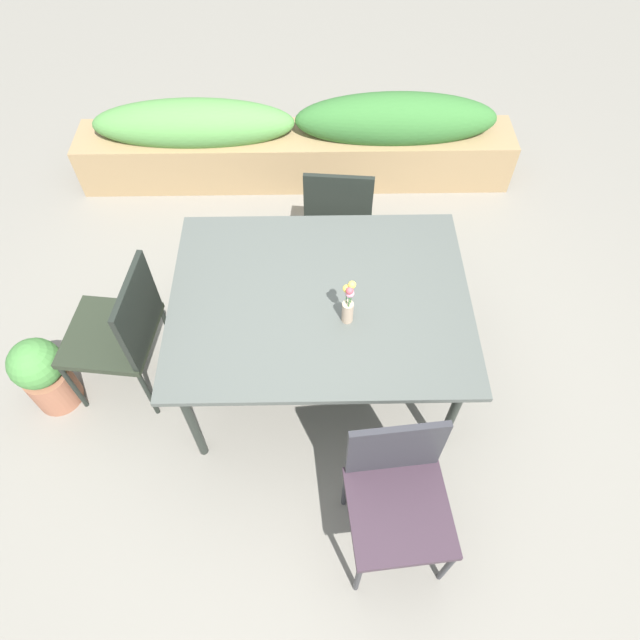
{
  "coord_description": "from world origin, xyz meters",
  "views": [
    {
      "loc": [
        0.03,
        -1.71,
        3.02
      ],
      "look_at": [
        0.06,
        0.05,
        0.58
      ],
      "focal_mm": 31.07,
      "sensor_mm": 36.0,
      "label": 1
    }
  ],
  "objects_px": {
    "chair_end_left": "(121,329)",
    "potted_plant": "(43,374)",
    "dining_table": "(320,303)",
    "chair_far_side": "(338,210)",
    "flower_vase": "(348,304)",
    "chair_near_right": "(397,491)",
    "planter_box": "(298,142)"
  },
  "relations": [
    {
      "from": "dining_table",
      "to": "chair_far_side",
      "type": "distance_m",
      "value": 0.95
    },
    {
      "from": "potted_plant",
      "to": "planter_box",
      "type": "bearing_deg",
      "value": 54.58
    },
    {
      "from": "dining_table",
      "to": "chair_near_right",
      "type": "xyz_separation_m",
      "value": [
        0.34,
        -0.92,
        -0.22
      ]
    },
    {
      "from": "chair_far_side",
      "to": "chair_end_left",
      "type": "height_order",
      "value": "chair_end_left"
    },
    {
      "from": "chair_end_left",
      "to": "potted_plant",
      "type": "relative_size",
      "value": 1.75
    },
    {
      "from": "chair_near_right",
      "to": "flower_vase",
      "type": "xyz_separation_m",
      "value": [
        -0.21,
        0.78,
        0.4
      ]
    },
    {
      "from": "flower_vase",
      "to": "potted_plant",
      "type": "relative_size",
      "value": 0.53
    },
    {
      "from": "dining_table",
      "to": "chair_far_side",
      "type": "height_order",
      "value": "chair_far_side"
    },
    {
      "from": "chair_far_side",
      "to": "flower_vase",
      "type": "bearing_deg",
      "value": -84.64
    },
    {
      "from": "chair_far_side",
      "to": "chair_near_right",
      "type": "bearing_deg",
      "value": -78.21
    },
    {
      "from": "chair_end_left",
      "to": "planter_box",
      "type": "bearing_deg",
      "value": -19.59
    },
    {
      "from": "chair_near_right",
      "to": "planter_box",
      "type": "bearing_deg",
      "value": -85.92
    },
    {
      "from": "planter_box",
      "to": "potted_plant",
      "type": "bearing_deg",
      "value": -125.42
    },
    {
      "from": "dining_table",
      "to": "potted_plant",
      "type": "xyz_separation_m",
      "value": [
        -1.59,
        -0.14,
        -0.45
      ]
    },
    {
      "from": "potted_plant",
      "to": "chair_far_side",
      "type": "bearing_deg",
      "value": 31.61
    },
    {
      "from": "chair_near_right",
      "to": "planter_box",
      "type": "height_order",
      "value": "chair_near_right"
    },
    {
      "from": "chair_end_left",
      "to": "flower_vase",
      "type": "bearing_deg",
      "value": -89.43
    },
    {
      "from": "chair_far_side",
      "to": "chair_end_left",
      "type": "distance_m",
      "value": 1.54
    },
    {
      "from": "dining_table",
      "to": "chair_end_left",
      "type": "xyz_separation_m",
      "value": [
        -1.09,
        -0.01,
        -0.19
      ]
    },
    {
      "from": "chair_end_left",
      "to": "chair_near_right",
      "type": "relative_size",
      "value": 1.07
    },
    {
      "from": "chair_near_right",
      "to": "flower_vase",
      "type": "height_order",
      "value": "flower_vase"
    },
    {
      "from": "dining_table",
      "to": "flower_vase",
      "type": "relative_size",
      "value": 5.48
    },
    {
      "from": "chair_end_left",
      "to": "chair_near_right",
      "type": "bearing_deg",
      "value": -115.6
    },
    {
      "from": "dining_table",
      "to": "planter_box",
      "type": "bearing_deg",
      "value": 94.33
    },
    {
      "from": "flower_vase",
      "to": "planter_box",
      "type": "relative_size",
      "value": 0.08
    },
    {
      "from": "flower_vase",
      "to": "chair_near_right",
      "type": "bearing_deg",
      "value": -75.04
    },
    {
      "from": "dining_table",
      "to": "chair_far_side",
      "type": "bearing_deg",
      "value": 81.71
    },
    {
      "from": "dining_table",
      "to": "flower_vase",
      "type": "distance_m",
      "value": 0.27
    },
    {
      "from": "chair_end_left",
      "to": "potted_plant",
      "type": "height_order",
      "value": "chair_end_left"
    },
    {
      "from": "chair_near_right",
      "to": "planter_box",
      "type": "xyz_separation_m",
      "value": [
        -0.48,
        2.81,
        -0.17
      ]
    },
    {
      "from": "chair_far_side",
      "to": "chair_end_left",
      "type": "xyz_separation_m",
      "value": [
        -1.22,
        -0.93,
        0.02
      ]
    },
    {
      "from": "potted_plant",
      "to": "chair_end_left",
      "type": "bearing_deg",
      "value": 14.38
    }
  ]
}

